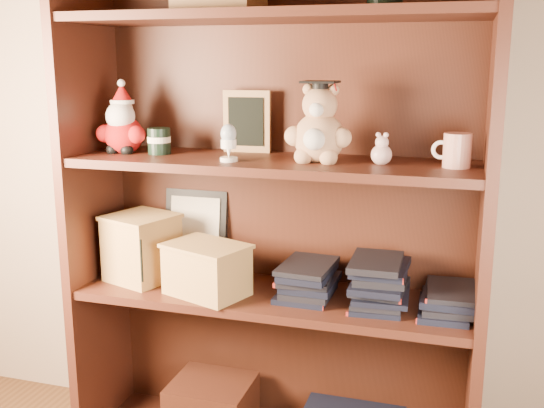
{
  "coord_description": "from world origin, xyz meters",
  "views": [
    {
      "loc": [
        0.55,
        -0.39,
        1.22
      ],
      "look_at": [
        0.03,
        1.3,
        0.82
      ],
      "focal_mm": 42.0,
      "sensor_mm": 36.0,
      "label": 1
    }
  ],
  "objects_px": {
    "bookcase": "(276,214)",
    "grad_teddy_bear": "(319,131)",
    "treats_box": "(142,247)",
    "teacher_mug": "(456,150)"
  },
  "relations": [
    {
      "from": "grad_teddy_bear",
      "to": "teacher_mug",
      "type": "distance_m",
      "value": 0.36
    },
    {
      "from": "bookcase",
      "to": "teacher_mug",
      "type": "bearing_deg",
      "value": -5.77
    },
    {
      "from": "bookcase",
      "to": "grad_teddy_bear",
      "type": "bearing_deg",
      "value": -22.57
    },
    {
      "from": "bookcase",
      "to": "grad_teddy_bear",
      "type": "height_order",
      "value": "bookcase"
    },
    {
      "from": "grad_teddy_bear",
      "to": "teacher_mug",
      "type": "bearing_deg",
      "value": 1.08
    },
    {
      "from": "bookcase",
      "to": "treats_box",
      "type": "bearing_deg",
      "value": -173.03
    },
    {
      "from": "bookcase",
      "to": "treats_box",
      "type": "distance_m",
      "value": 0.44
    },
    {
      "from": "bookcase",
      "to": "grad_teddy_bear",
      "type": "xyz_separation_m",
      "value": [
        0.14,
        -0.06,
        0.26
      ]
    },
    {
      "from": "teacher_mug",
      "to": "treats_box",
      "type": "relative_size",
      "value": 0.42
    },
    {
      "from": "teacher_mug",
      "to": "bookcase",
      "type": "bearing_deg",
      "value": 174.23
    }
  ]
}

